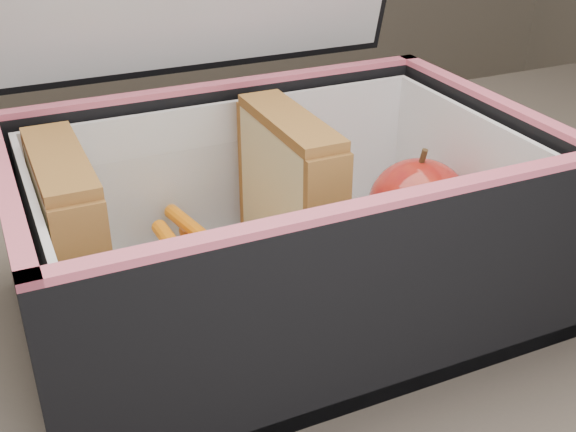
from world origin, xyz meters
name	(u,v)px	position (x,y,z in m)	size (l,w,h in m)	color
kitchen_table	(329,423)	(0.00, 0.00, 0.66)	(1.20, 0.80, 0.75)	brown
lunch_bag	(277,212)	(-0.02, 0.03, 0.82)	(0.33, 0.28, 0.33)	black
plastic_tub	(189,249)	(-0.08, 0.04, 0.80)	(0.19, 0.14, 0.08)	white
sandwich_left	(72,244)	(-0.15, 0.04, 0.83)	(0.03, 0.10, 0.11)	#CFBB85
sandwich_right	(290,198)	(-0.01, 0.04, 0.83)	(0.03, 0.10, 0.12)	#CFBB85
carrot_sticks	(200,276)	(-0.08, 0.04, 0.79)	(0.05, 0.15, 0.03)	#F56E00
paper_napkin	(402,247)	(0.08, 0.04, 0.77)	(0.08, 0.08, 0.01)	white
red_apple	(419,205)	(0.08, 0.03, 0.81)	(0.09, 0.09, 0.08)	maroon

